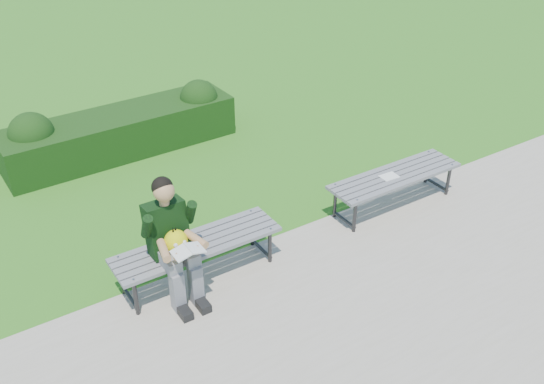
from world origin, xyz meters
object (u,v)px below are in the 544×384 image
at_px(bench_right, 395,178).
at_px(seated_boy, 172,237).
at_px(hedge, 119,130).
at_px(bench_left, 197,247).
at_px(paper_sheet, 389,176).

xyz_separation_m(bench_right, seated_boy, (-3.02, -0.04, 0.30)).
distance_m(hedge, bench_left, 3.28).
bearing_deg(seated_boy, bench_left, 17.42).
distance_m(seated_boy, paper_sheet, 2.93).
relative_size(hedge, paper_sheet, 15.09).
xyz_separation_m(seated_boy, paper_sheet, (2.92, 0.04, -0.24)).
distance_m(bench_right, seated_boy, 3.03).
distance_m(hedge, bench_right, 4.06).
distance_m(bench_left, bench_right, 2.72).
xyz_separation_m(hedge, seated_boy, (-0.66, -3.35, 0.36)).
bearing_deg(paper_sheet, bench_right, -0.00).
relative_size(bench_left, seated_boy, 1.37).
xyz_separation_m(bench_left, bench_right, (2.72, -0.05, 0.00)).
height_order(bench_left, seated_boy, seated_boy).
bearing_deg(hedge, bench_left, -96.26).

